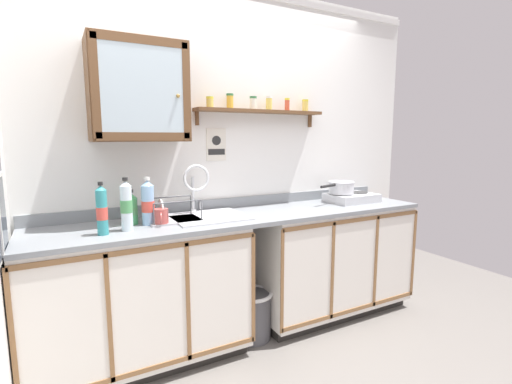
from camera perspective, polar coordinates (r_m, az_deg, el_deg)
floor at (r=2.74m, az=2.83°, el=-24.28°), size 5.94×5.94×0.00m
back_wall at (r=2.93m, az=-4.14°, el=5.16°), size 3.54×0.07×2.60m
lower_cabinet_run at (r=2.60m, az=-17.31°, el=-15.18°), size 1.37×0.59×0.89m
lower_cabinet_run_right at (r=3.25m, az=11.31°, el=-10.17°), size 1.36×0.59×0.89m
countertop at (r=2.70m, az=-1.30°, el=-3.71°), size 2.90×0.61×0.03m
backsplash at (r=2.94m, az=-3.79°, el=-1.65°), size 2.90×0.02×0.08m
sink at (r=2.62m, az=-7.50°, el=-4.08°), size 0.50×0.48×0.49m
hot_plate_stove at (r=3.31m, az=14.44°, el=-0.83°), size 0.41×0.30×0.08m
saucepan at (r=3.24m, az=12.93°, el=0.74°), size 0.39×0.22×0.11m
bottle_detergent_teal_0 at (r=2.28m, az=-22.58°, el=-2.67°), size 0.06×0.06×0.30m
bottle_soda_green_1 at (r=2.50m, az=-18.62°, el=-2.46°), size 0.08×0.08×0.22m
bottle_water_clear_2 at (r=2.33m, az=-19.28°, el=-2.01°), size 0.07×0.07×0.32m
bottle_water_blue_3 at (r=2.45m, az=-16.26°, el=-1.65°), size 0.08×0.08×0.31m
dish_rack at (r=2.53m, az=-12.73°, el=-3.89°), size 0.34×0.24×0.15m
mug at (r=2.43m, az=-14.39°, el=-3.74°), size 0.09×0.13×0.10m
wall_cabinet at (r=2.55m, az=-17.63°, el=14.47°), size 0.60×0.33×0.63m
spice_shelf at (r=2.95m, az=0.73°, el=12.57°), size 1.07×0.14×0.23m
warning_sign at (r=2.85m, az=-6.12°, el=7.21°), size 0.16×0.01×0.24m
trash_bin at (r=2.88m, az=-0.46°, el=-18.17°), size 0.30×0.30×0.36m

